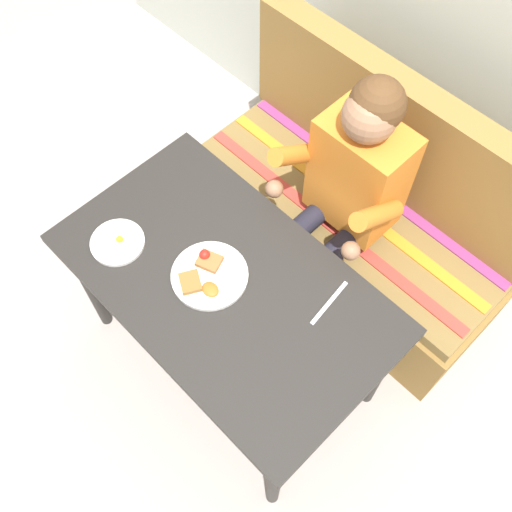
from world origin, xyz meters
name	(u,v)px	position (x,y,z in m)	size (l,w,h in m)	color
ground_plane	(232,357)	(0.00, 0.00, 0.00)	(8.00, 8.00, 0.00)	#AA9F99
table	(226,292)	(0.00, 0.00, 0.65)	(1.20, 0.70, 0.73)	#272522
couch	(354,216)	(0.00, 0.76, 0.33)	(1.44, 0.56, 1.00)	olive
person	(346,188)	(0.03, 0.59, 0.74)	(0.45, 0.61, 1.21)	orange
plate_breakfast	(208,275)	(-0.05, -0.03, 0.74)	(0.27, 0.27, 0.05)	white
plate_eggs	(118,242)	(-0.38, -0.17, 0.74)	(0.19, 0.19, 0.04)	white
knife	(329,303)	(0.31, 0.19, 0.73)	(0.01, 0.20, 0.01)	silver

